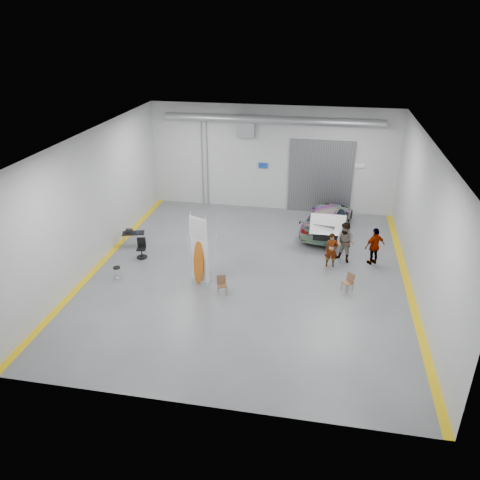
% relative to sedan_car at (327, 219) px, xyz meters
% --- Properties ---
extents(ground, '(16.00, 16.00, 0.00)m').
position_rel_sedan_car_xyz_m(ground, '(-3.33, -5.21, -0.72)').
color(ground, '#595B60').
rests_on(ground, ground).
extents(room_shell, '(14.02, 16.18, 6.01)m').
position_rel_sedan_car_xyz_m(room_shell, '(-3.09, -3.00, 3.36)').
color(room_shell, '#AFB2B4').
rests_on(room_shell, ground).
extents(sedan_car, '(3.03, 5.25, 1.43)m').
position_rel_sedan_car_xyz_m(sedan_car, '(0.00, 0.00, 0.00)').
color(sedan_car, white).
rests_on(sedan_car, ground).
extents(person_a, '(0.62, 0.44, 1.61)m').
position_rel_sedan_car_xyz_m(person_a, '(0.25, -3.88, 0.09)').
color(person_a, '#986C53').
rests_on(person_a, ground).
extents(person_b, '(1.18, 1.10, 1.93)m').
position_rel_sedan_car_xyz_m(person_b, '(0.84, -3.30, 0.25)').
color(person_b, '#466380').
rests_on(person_b, ground).
extents(person_c, '(1.10, 0.91, 1.78)m').
position_rel_sedan_car_xyz_m(person_c, '(2.17, -3.27, 0.18)').
color(person_c, '#A65837').
rests_on(person_c, ground).
extents(surfboard_display, '(0.85, 0.50, 3.21)m').
position_rel_sedan_car_xyz_m(surfboard_display, '(-5.13, -6.44, 0.58)').
color(surfboard_display, white).
rests_on(surfboard_display, ground).
extents(folding_chair_near, '(0.49, 0.52, 0.79)m').
position_rel_sedan_car_xyz_m(folding_chair_near, '(-4.10, -7.11, -0.47)').
color(folding_chair_near, brown).
rests_on(folding_chair_near, ground).
extents(folding_chair_far, '(0.53, 0.60, 0.80)m').
position_rel_sedan_car_xyz_m(folding_chair_far, '(0.94, -5.96, -0.46)').
color(folding_chair_far, brown).
rests_on(folding_chair_far, ground).
extents(shop_stool, '(0.33, 0.33, 0.64)m').
position_rel_sedan_car_xyz_m(shop_stool, '(-8.78, -6.85, -0.40)').
color(shop_stool, black).
rests_on(shop_stool, ground).
extents(work_table, '(1.18, 0.83, 0.87)m').
position_rel_sedan_car_xyz_m(work_table, '(-9.46, -3.45, -0.04)').
color(work_table, gray).
rests_on(work_table, ground).
extents(office_chair, '(0.50, 0.52, 0.95)m').
position_rel_sedan_car_xyz_m(office_chair, '(-8.53, -4.61, -0.30)').
color(office_chair, black).
rests_on(office_chair, ground).
extents(trunk_lid, '(1.67, 1.01, 0.04)m').
position_rel_sedan_car_xyz_m(trunk_lid, '(0.00, -2.22, 0.74)').
color(trunk_lid, silver).
rests_on(trunk_lid, sedan_car).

